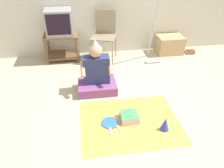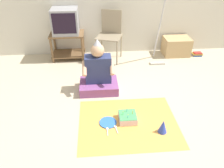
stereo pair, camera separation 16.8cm
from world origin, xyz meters
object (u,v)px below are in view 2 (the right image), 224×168
person_seated (98,75)px  birthday_cake (128,117)px  tv (65,21)px  folding_chair (110,32)px  dust_mop (158,45)px  party_hat_blue (163,126)px  book_pile (197,54)px  cardboard_box_stack (176,46)px  paper_plate (108,122)px

person_seated → birthday_cake: 0.87m
tv → person_seated: 1.40m
tv → birthday_cake: tv is taller
folding_chair → dust_mop: bearing=-16.8°
tv → folding_chair: 0.85m
dust_mop → folding_chair: bearing=163.2°
tv → folding_chair: size_ratio=0.51×
dust_mop → birthday_cake: 1.84m
tv → party_hat_blue: size_ratio=2.71×
person_seated → book_pile: bearing=27.7°
dust_mop → person_seated: dust_mop is taller
cardboard_box_stack → book_pile: (0.44, -0.10, -0.15)m
folding_chair → cardboard_box_stack: size_ratio=1.79×
party_hat_blue → cardboard_box_stack: bearing=68.0°
dust_mop → birthday_cake: dust_mop is taller
tv → paper_plate: 2.22m
dust_mop → paper_plate: 1.99m
tv → dust_mop: bearing=-10.8°
cardboard_box_stack → party_hat_blue: (-0.88, -2.19, -0.09)m
dust_mop → paper_plate: size_ratio=5.39×
book_pile → paper_plate: bearing=-136.3°
person_seated → birthday_cake: (0.35, -0.77, -0.21)m
folding_chair → birthday_cake: size_ratio=4.13×
book_pile → folding_chair: bearing=178.4°
folding_chair → party_hat_blue: size_ratio=5.30×
cardboard_box_stack → folding_chair: bearing=-178.0°
cardboard_box_stack → book_pile: size_ratio=2.67×
tv → book_pile: tv is taller
person_seated → paper_plate: size_ratio=3.76×
party_hat_blue → paper_plate: (-0.65, 0.21, -0.08)m
tv → dust_mop: size_ratio=0.40×
dust_mop → party_hat_blue: bearing=-102.2°
paper_plate → tv: bearing=108.2°
cardboard_box_stack → person_seated: size_ratio=0.63×
folding_chair → person_seated: (-0.26, -1.13, -0.28)m
folding_chair → dust_mop: dust_mop is taller
paper_plate → party_hat_blue: bearing=-17.9°
birthday_cake → paper_plate: size_ratio=1.02×
dust_mop → paper_plate: bearing=-122.4°
tv → cardboard_box_stack: (2.19, -0.01, -0.56)m
person_seated → birthday_cake: bearing=-65.6°
party_hat_blue → birthday_cake: bearing=148.8°
cardboard_box_stack → party_hat_blue: bearing=-112.0°
person_seated → party_hat_blue: person_seated is taller
book_pile → person_seated: person_seated is taller
paper_plate → cardboard_box_stack: bearing=52.2°
birthday_cake → paper_plate: birthday_cake is taller
folding_chair → paper_plate: folding_chair is taller
dust_mop → party_hat_blue: (-0.40, -1.87, -0.25)m
book_pile → cardboard_box_stack: bearing=167.4°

